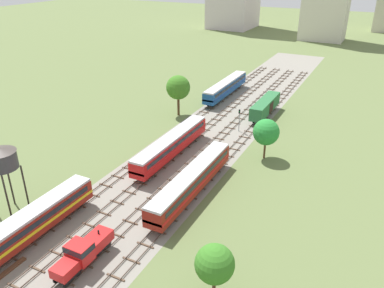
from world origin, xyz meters
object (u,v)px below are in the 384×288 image
Objects in this scene: passenger_coach_left_midfar at (171,144)px; shunter_loco_centre_left_near at (83,252)px; signal_post_near at (239,117)px; passenger_coach_far_left_farther at (226,87)px; water_tower at (1,159)px; freight_boxcar_centre_far at (265,106)px; passenger_coach_far_left_nearest at (22,228)px; passenger_coach_centre_mid at (192,180)px.

shunter_loco_centre_left_near is at bearing -81.15° from passenger_coach_left_midfar.
shunter_loco_centre_left_near is 44.43m from signal_post_near.
shunter_loco_centre_left_near is 64.56m from passenger_coach_far_left_farther.
water_tower is (-7.16, -60.25, 5.67)m from passenger_coach_far_left_farther.
passenger_coach_left_midfar is at bearing -83.02° from passenger_coach_far_left_farther.
passenger_coach_far_left_farther is (-13.15, 9.02, 0.16)m from freight_boxcar_centre_far.
passenger_coach_centre_mid is at bearing 55.71° from passenger_coach_far_left_nearest.
signal_post_near is (-2.20, -10.58, 0.67)m from freight_boxcar_centre_far.
passenger_coach_far_left_farther is 2.23× the size of water_tower.
passenger_coach_centre_mid and passenger_coach_left_midfar have the same top height.
water_tower reaches higher than shunter_loco_centre_left_near.
passenger_coach_centre_mid is at bearing -90.01° from freight_boxcar_centre_far.
passenger_coach_far_left_nearest is at bearing -98.68° from passenger_coach_left_midfar.
freight_boxcar_centre_far is 0.64× the size of passenger_coach_far_left_farther.
signal_post_near reaches higher than passenger_coach_centre_mid.
passenger_coach_far_left_farther is (0.00, 64.50, 0.00)m from passenger_coach_far_left_nearest.
passenger_coach_left_midfar is 1.57× the size of freight_boxcar_centre_far.
passenger_coach_centre_mid is 25.88m from water_tower.
signal_post_near is at bearing 87.17° from shunter_loco_centre_left_near.
passenger_coach_far_left_nearest is 1.00× the size of passenger_coach_centre_mid.
passenger_coach_far_left_farther is at bearing 145.57° from freight_boxcar_centre_far.
shunter_loco_centre_left_near is 0.38× the size of passenger_coach_centre_mid.
freight_boxcar_centre_far is at bearing 85.43° from shunter_loco_centre_left_near.
passenger_coach_left_midfar reaches higher than shunter_loco_centre_left_near.
passenger_coach_far_left_farther is at bearing 90.00° from passenger_coach_far_left_nearest.
signal_post_near is at bearing -101.74° from freight_boxcar_centre_far.
passenger_coach_left_midfar is 2.23× the size of water_tower.
passenger_coach_centre_mid is 25.73m from signal_post_near.
water_tower is at bearing -111.63° from freight_boxcar_centre_far.
signal_post_near is at bearing 94.89° from passenger_coach_centre_mid.
signal_post_near is (-2.19, 25.63, 0.51)m from passenger_coach_centre_mid.
water_tower is at bearing -114.02° from signal_post_near.
passenger_coach_far_left_nearest is 1.00× the size of passenger_coach_left_midfar.
water_tower is at bearing -96.77° from passenger_coach_far_left_farther.
signal_post_near is at bearing 65.98° from water_tower.
passenger_coach_far_left_farther is at bearing 96.98° from passenger_coach_left_midfar.
passenger_coach_centre_mid and passenger_coach_far_left_farther have the same top height.
passenger_coach_far_left_nearest is 23.34m from passenger_coach_centre_mid.
passenger_coach_left_midfar is at bearing 81.32° from passenger_coach_far_left_nearest.
signal_post_near is (2.19, 44.36, 1.11)m from shunter_loco_centre_left_near.
passenger_coach_far_left_farther reaches higher than shunter_loco_centre_left_near.
passenger_coach_far_left_nearest is at bearing -90.00° from passenger_coach_far_left_farther.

